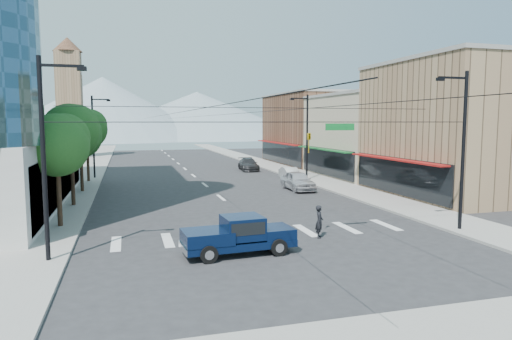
# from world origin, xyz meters

# --- Properties ---
(ground) EXTENTS (160.00, 160.00, 0.00)m
(ground) POSITION_xyz_m (0.00, 0.00, 0.00)
(ground) COLOR #28282B
(ground) RESTS_ON ground
(sidewalk_left) EXTENTS (4.00, 120.00, 0.15)m
(sidewalk_left) POSITION_xyz_m (-12.00, 40.00, 0.07)
(sidewalk_left) COLOR gray
(sidewalk_left) RESTS_ON ground
(sidewalk_right) EXTENTS (4.00, 120.00, 0.15)m
(sidewalk_right) POSITION_xyz_m (12.00, 40.00, 0.07)
(sidewalk_right) COLOR gray
(sidewalk_right) RESTS_ON ground
(shop_near) EXTENTS (12.00, 14.00, 11.00)m
(shop_near) POSITION_xyz_m (20.00, 10.00, 5.50)
(shop_near) COLOR #8C6B4C
(shop_near) RESTS_ON ground
(shop_mid) EXTENTS (12.00, 14.00, 9.00)m
(shop_mid) POSITION_xyz_m (20.00, 24.00, 4.50)
(shop_mid) COLOR tan
(shop_mid) RESTS_ON ground
(shop_far) EXTENTS (12.00, 18.00, 10.00)m
(shop_far) POSITION_xyz_m (20.00, 40.00, 5.00)
(shop_far) COLOR brown
(shop_far) RESTS_ON ground
(clock_tower) EXTENTS (4.80, 4.80, 20.40)m
(clock_tower) POSITION_xyz_m (-16.50, 62.00, 10.64)
(clock_tower) COLOR #8C6B4C
(clock_tower) RESTS_ON ground
(mountain_left) EXTENTS (80.00, 80.00, 22.00)m
(mountain_left) POSITION_xyz_m (-15.00, 150.00, 11.00)
(mountain_left) COLOR gray
(mountain_left) RESTS_ON ground
(mountain_right) EXTENTS (90.00, 90.00, 18.00)m
(mountain_right) POSITION_xyz_m (20.00, 160.00, 9.00)
(mountain_right) COLOR gray
(mountain_right) RESTS_ON ground
(tree_near) EXTENTS (3.65, 3.64, 6.71)m
(tree_near) POSITION_xyz_m (-11.07, 6.10, 4.99)
(tree_near) COLOR black
(tree_near) RESTS_ON ground
(tree_midnear) EXTENTS (4.09, 4.09, 7.52)m
(tree_midnear) POSITION_xyz_m (-11.07, 13.10, 5.59)
(tree_midnear) COLOR black
(tree_midnear) RESTS_ON ground
(tree_midfar) EXTENTS (3.65, 3.64, 6.71)m
(tree_midfar) POSITION_xyz_m (-11.07, 20.10, 4.99)
(tree_midfar) COLOR black
(tree_midfar) RESTS_ON ground
(tree_far) EXTENTS (4.09, 4.09, 7.52)m
(tree_far) POSITION_xyz_m (-11.07, 27.10, 5.59)
(tree_far) COLOR black
(tree_far) RESTS_ON ground
(signal_rig) EXTENTS (21.80, 0.20, 9.00)m
(signal_rig) POSITION_xyz_m (0.19, -1.00, 4.64)
(signal_rig) COLOR black
(signal_rig) RESTS_ON ground
(lamp_pole_nw) EXTENTS (2.00, 0.25, 9.00)m
(lamp_pole_nw) POSITION_xyz_m (-10.67, 30.00, 4.94)
(lamp_pole_nw) COLOR black
(lamp_pole_nw) RESTS_ON ground
(lamp_pole_ne) EXTENTS (2.00, 0.25, 9.00)m
(lamp_pole_ne) POSITION_xyz_m (10.67, 22.00, 4.94)
(lamp_pole_ne) COLOR black
(lamp_pole_ne) RESTS_ON ground
(pickup_truck) EXTENTS (5.46, 2.38, 1.81)m
(pickup_truck) POSITION_xyz_m (-2.41, -1.94, 0.94)
(pickup_truck) COLOR #071535
(pickup_truck) RESTS_ON ground
(pedestrian) EXTENTS (0.64, 0.76, 1.76)m
(pedestrian) POSITION_xyz_m (2.50, -0.17, 0.88)
(pedestrian) COLOR black
(pedestrian) RESTS_ON ground
(parked_car_near) EXTENTS (2.07, 5.07, 1.72)m
(parked_car_near) POSITION_xyz_m (7.60, 16.26, 0.86)
(parked_car_near) COLOR silver
(parked_car_near) RESTS_ON ground
(parked_car_mid) EXTENTS (1.55, 4.17, 1.36)m
(parked_car_mid) POSITION_xyz_m (9.40, 23.14, 0.68)
(parked_car_mid) COLOR silver
(parked_car_mid) RESTS_ON ground
(parked_car_far) EXTENTS (2.58, 5.45, 1.54)m
(parked_car_far) POSITION_xyz_m (7.60, 33.82, 0.77)
(parked_car_far) COLOR #2F2E31
(parked_car_far) RESTS_ON ground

